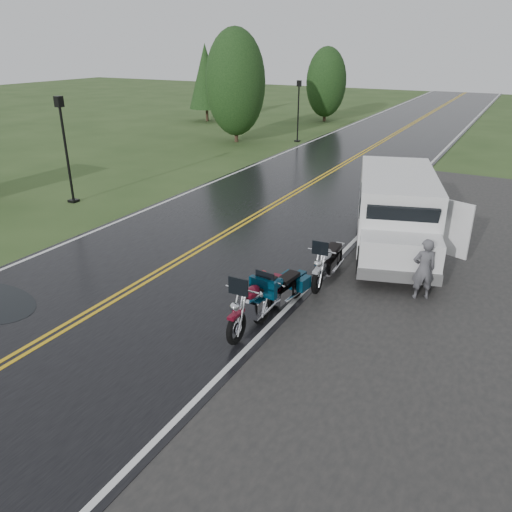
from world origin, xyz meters
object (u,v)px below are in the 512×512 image
Objects in this scene: motorcycle_red at (236,316)px; motorcycle_silver at (318,271)px; van_white at (364,235)px; lamp_post_near_left at (66,151)px; lamp_post_far_left at (298,111)px; person_at_van at (423,270)px; motorcycle_teal at (262,301)px.

motorcycle_silver is at bearing 76.60° from motorcycle_red.
van_white is 1.46× the size of lamp_post_near_left.
motorcycle_red is 2.85m from motorcycle_silver.
lamp_post_far_left reaches higher than van_white.
lamp_post_near_left is (-11.08, 2.68, 1.32)m from motorcycle_silver.
motorcycle_silver is 0.38× the size of van_white.
lamp_post_far_left is at bearing -87.37° from person_at_van.
motorcycle_silver is 1.81m from van_white.
person_at_van is 0.38× the size of lamp_post_near_left.
motorcycle_silver is at bearing -4.88° from person_at_van.
motorcycle_teal is 1.93m from motorcycle_silver.
motorcycle_red is at bearing 23.86° from person_at_van.
lamp_post_near_left reaches higher than motorcycle_silver.
lamp_post_near_left is at bearing 150.99° from motorcycle_red.
lamp_post_far_left is (-10.96, 17.22, 1.06)m from person_at_van.
van_white is at bearing 73.76° from motorcycle_red.
person_at_van is 20.44m from lamp_post_far_left.
motorcycle_teal is 0.35× the size of van_white.
person_at_van is 13.45m from lamp_post_near_left.
motorcycle_red is at bearing -121.84° from van_white.
motorcycle_red is 1.07× the size of motorcycle_silver.
lamp_post_far_left reaches higher than motorcycle_teal.
van_white is at bearing -60.70° from lamp_post_far_left.
person_at_van is (2.73, 2.90, 0.15)m from motorcycle_teal.
motorcycle_red is 0.60× the size of lamp_post_near_left.
lamp_post_near_left is at bearing 163.19° from motorcycle_teal.
person_at_van is (1.64, -0.61, -0.38)m from van_white.
motorcycle_silver is 0.60× the size of lamp_post_far_left.
lamp_post_near_left is (-10.49, 5.47, 1.27)m from motorcycle_red.
motorcycle_red is at bearing -27.52° from lamp_post_near_left.
motorcycle_teal is 3.98m from person_at_van.
motorcycle_silver is at bearing -64.42° from lamp_post_far_left.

